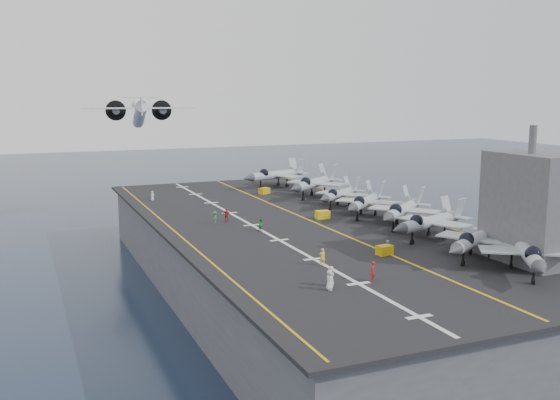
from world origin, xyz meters
name	(u,v)px	position (x,y,z in m)	size (l,w,h in m)	color
ground	(290,291)	(0.00, 0.00, 0.00)	(500.00, 500.00, 0.00)	#142135
hull	(291,258)	(0.00, 0.00, 5.00)	(36.00, 90.00, 10.00)	#56595E
flight_deck	(291,223)	(0.00, 0.00, 10.20)	(38.00, 92.00, 0.40)	black
foul_line	(309,220)	(3.00, 0.00, 10.42)	(0.35, 90.00, 0.02)	gold
landing_centerline	(252,225)	(-6.00, 0.00, 10.42)	(0.50, 90.00, 0.02)	silver
deck_edge_port	(175,232)	(-17.00, 0.00, 10.42)	(0.25, 90.00, 0.02)	gold
deck_edge_stbd	(399,213)	(18.50, 0.00, 10.42)	(0.25, 90.00, 0.02)	gold
island_superstructure	(529,195)	(15.00, -30.00, 17.90)	(5.00, 10.00, 15.00)	#56595E
fighter_jet_0	(527,250)	(11.76, -33.44, 12.80)	(15.27, 16.59, 4.79)	#A0AAB0
fighter_jet_1	(477,238)	(10.92, -26.81, 12.79)	(16.49, 14.79, 4.78)	gray
fighter_jet_2	(431,221)	(11.89, -17.02, 12.84)	(16.44, 13.68, 4.88)	gray
fighter_jet_3	(403,209)	(13.07, -8.96, 12.91)	(17.32, 16.65, 5.03)	#979FA5
fighter_jet_4	(366,201)	(12.10, -0.56, 12.80)	(16.44, 16.10, 4.80)	#939BA1
fighter_jet_5	(340,193)	(12.67, 8.54, 12.61)	(15.26, 14.36, 4.41)	gray
fighter_jet_6	(314,182)	(12.85, 18.64, 13.11)	(18.72, 17.80, 5.42)	gray
fighter_jet_8	(277,174)	(11.32, 32.54, 13.07)	(17.98, 14.95, 5.34)	gray
tow_cart_a	(384,250)	(2.38, -21.37, 10.94)	(1.99, 1.48, 1.09)	#C59E09
tow_cart_b	(323,215)	(5.32, 0.33, 11.00)	(2.12, 1.49, 1.20)	#DCBA0E
tow_cart_c	(264,191)	(5.91, 25.55, 10.97)	(2.23, 1.88, 1.14)	gold
crew_0	(330,280)	(-9.54, -30.69, 11.39)	(1.21, 1.41, 1.98)	silver
crew_1	(322,257)	(-6.27, -22.66, 11.34)	(1.16, 0.80, 1.88)	yellow
crew_2	(261,225)	(-6.20, -4.22, 11.30)	(1.28, 1.08, 1.80)	#1E832C
crew_3	(215,217)	(-10.44, 3.20, 11.28)	(1.05, 1.24, 1.76)	#298236
crew_4	(227,215)	(-8.50, 3.82, 11.37)	(1.37, 1.17, 1.94)	#B21B19
crew_5	(152,196)	(-14.74, 26.22, 11.25)	(1.19, 1.20, 1.69)	silver
crew_6	(372,271)	(-4.33, -29.76, 11.42)	(1.36, 1.47, 2.03)	#B21919
crew_7	(387,247)	(3.03, -20.94, 11.19)	(1.00, 1.14, 1.59)	silver
transport_plane	(140,115)	(-10.27, 60.19, 24.19)	(26.73, 19.80, 5.89)	silver
crew_8	(331,276)	(-8.84, -29.59, 11.39)	(1.21, 1.41, 1.98)	silver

